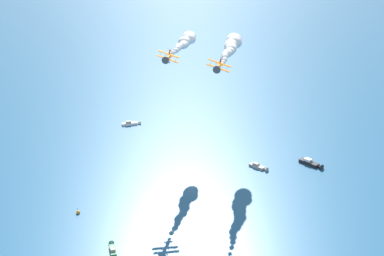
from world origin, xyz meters
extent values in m
plane|color=#1E517A|center=(0.00, 0.00, 0.00)|extent=(2000.00, 2000.00, 0.00)
cube|color=white|center=(-4.36, -55.38, 0.50)|extent=(6.53, 3.66, 1.00)
cone|color=white|center=(-8.01, -54.31, 0.50)|extent=(2.09, 2.36, 1.99)
cube|color=gray|center=(-3.91, -55.52, 1.37)|extent=(2.54, 2.14, 0.75)
cube|color=black|center=(-40.61, 11.42, 0.57)|extent=(3.57, 7.45, 1.14)
cone|color=black|center=(-41.42, 15.72, 0.57)|extent=(2.59, 2.22, 2.29)
cube|color=silver|center=(-40.51, 10.89, 1.57)|extent=(2.26, 2.80, 0.86)
cube|color=#9E9993|center=(-23.75, 4.04, 0.45)|extent=(3.26, 5.96, 0.91)
cone|color=#9E9993|center=(-24.67, 7.39, 0.45)|extent=(2.14, 1.88, 1.82)
cube|color=gray|center=(-23.64, 3.63, 1.25)|extent=(1.93, 2.30, 0.68)
cube|color=#33704C|center=(38.02, 23.71, 0.38)|extent=(2.87, 4.95, 0.75)
cone|color=#33704C|center=(37.14, 20.97, 0.38)|extent=(1.80, 1.61, 1.51)
cube|color=gray|center=(38.13, 24.05, 1.04)|extent=(1.65, 1.94, 0.57)
sphere|color=orange|center=(38.80, 0.96, 0.39)|extent=(1.10, 1.10, 1.10)
cylinder|color=black|center=(38.80, 0.96, 1.44)|extent=(0.08, 0.08, 1.00)
cylinder|color=orange|center=(-5.96, 5.75, 38.17)|extent=(5.25, 5.38, 1.12)
cylinder|color=white|center=(-3.95, 7.84, 38.17)|extent=(1.32, 1.30, 1.25)
cylinder|color=#4C4C51|center=(-3.65, 8.14, 38.17)|extent=(2.09, 2.02, 2.86)
cube|color=orange|center=(-5.70, 5.91, 37.91)|extent=(5.89, 5.75, 2.17)
cube|color=orange|center=(-6.03, 6.23, 39.46)|extent=(5.89, 5.75, 2.17)
cylinder|color=white|center=(-7.60, 7.75, 37.97)|extent=(0.47, 0.46, 1.58)
cylinder|color=white|center=(-6.48, 6.67, 38.43)|extent=(0.47, 0.46, 1.58)
cylinder|color=white|center=(-5.24, 5.47, 38.94)|extent=(0.47, 0.46, 1.58)
cylinder|color=white|center=(-4.12, 4.40, 39.40)|extent=(0.47, 0.46, 1.58)
cube|color=orange|center=(-8.05, 3.81, 38.69)|extent=(1.08, 1.10, 1.18)
cube|color=orange|center=(-7.94, 3.70, 38.17)|extent=(2.37, 2.33, 0.79)
cylinder|color=black|center=(-5.82, 6.73, 36.95)|extent=(0.62, 0.63, 0.61)
cylinder|color=black|center=(-4.58, 5.53, 37.47)|extent=(0.62, 0.63, 0.61)
cylinder|color=#262628|center=(-6.12, 6.32, 39.89)|extent=(0.30, 0.29, 0.89)
cylinder|color=red|center=(-6.19, 6.39, 39.86)|extent=(0.34, 0.33, 0.78)
cylinder|color=red|center=(-6.05, 6.26, 39.92)|extent=(0.34, 0.33, 0.78)
cube|color=red|center=(-6.25, 6.45, 40.52)|extent=(0.48, 0.47, 0.60)
sphere|color=brown|center=(-6.33, 6.53, 40.88)|extent=(0.21, 0.21, 0.21)
cylinder|color=red|center=(-6.54, 6.72, 40.86)|extent=(0.22, 0.22, 0.59)
cylinder|color=red|center=(-6.15, 6.35, 41.02)|extent=(0.41, 0.40, 0.46)
ellipsoid|color=white|center=(-9.27, 2.68, 38.07)|extent=(2.16, 2.17, 1.27)
ellipsoid|color=white|center=(-11.15, 0.83, 37.88)|extent=(2.62, 2.63, 1.51)
ellipsoid|color=white|center=(-12.92, -1.11, 37.96)|extent=(3.06, 3.06, 1.85)
ellipsoid|color=white|center=(-14.50, -3.24, 38.24)|extent=(3.82, 3.83, 2.30)
ellipsoid|color=white|center=(-16.08, -5.37, 38.22)|extent=(4.66, 4.68, 2.63)
ellipsoid|color=white|center=(-18.21, -6.97, 38.17)|extent=(5.84, 5.87, 3.28)
ellipsoid|color=white|center=(-20.29, -8.61, 38.18)|extent=(5.59, 5.60, 3.43)
ellipsoid|color=white|center=(-22.13, -10.49, 38.48)|extent=(6.64, 6.66, 4.07)
ellipsoid|color=white|center=(-23.67, -12.66, 37.96)|extent=(7.72, 7.77, 4.24)
ellipsoid|color=white|center=(-25.09, -14.94, 37.85)|extent=(7.61, 7.61, 4.90)
ellipsoid|color=white|center=(-26.83, -16.92, 38.06)|extent=(9.30, 9.35, 5.05)
ellipsoid|color=white|center=(-29.29, -18.20, 38.44)|extent=(8.60, 8.60, 5.50)
ellipsoid|color=white|center=(-30.65, -20.54, 38.67)|extent=(10.69, 10.75, 5.99)
cylinder|color=orange|center=(2.85, -8.97, 38.93)|extent=(5.25, 5.38, 1.12)
cylinder|color=white|center=(4.86, -6.89, 38.93)|extent=(1.32, 1.30, 1.25)
cylinder|color=#4C4C51|center=(5.16, -6.58, 38.93)|extent=(2.09, 2.02, 2.86)
cube|color=orange|center=(3.11, -8.81, 38.67)|extent=(5.89, 5.75, 2.17)
cube|color=orange|center=(2.78, -8.49, 40.22)|extent=(5.89, 5.75, 2.17)
cylinder|color=white|center=(1.21, -6.97, 38.73)|extent=(0.47, 0.46, 1.58)
cylinder|color=white|center=(2.33, -8.05, 39.19)|extent=(0.47, 0.46, 1.58)
cylinder|color=white|center=(3.57, -9.25, 39.70)|extent=(0.47, 0.46, 1.58)
cylinder|color=white|center=(4.69, -10.33, 40.17)|extent=(0.47, 0.46, 1.58)
cube|color=orange|center=(0.76, -10.91, 39.46)|extent=(1.08, 1.10, 1.18)
cube|color=orange|center=(0.87, -11.02, 38.93)|extent=(2.37, 2.33, 0.79)
cylinder|color=black|center=(2.99, -8.00, 37.71)|extent=(0.62, 0.63, 0.61)
cylinder|color=black|center=(4.23, -9.19, 38.23)|extent=(0.62, 0.63, 0.61)
cylinder|color=#262628|center=(2.69, -8.40, 40.65)|extent=(0.30, 0.29, 0.89)
cylinder|color=red|center=(2.62, -8.33, 40.63)|extent=(0.34, 0.33, 0.78)
cylinder|color=red|center=(2.76, -8.47, 40.68)|extent=(0.34, 0.33, 0.78)
cube|color=red|center=(2.56, -8.27, 41.28)|extent=(0.48, 0.47, 0.60)
sphere|color=#9E7051|center=(2.48, -8.20, 41.64)|extent=(0.21, 0.21, 0.21)
cylinder|color=red|center=(2.21, -7.94, 41.26)|extent=(0.48, 0.47, 0.25)
cylinder|color=red|center=(2.85, -8.55, 41.52)|extent=(0.48, 0.47, 0.25)
ellipsoid|color=white|center=(-0.16, -12.34, 39.20)|extent=(1.98, 1.98, 1.22)
ellipsoid|color=white|center=(-1.94, -14.27, 38.92)|extent=(2.73, 2.74, 1.70)
ellipsoid|color=white|center=(-3.98, -15.96, 39.01)|extent=(3.38, 3.38, 2.15)
ellipsoid|color=white|center=(-5.85, -17.81, 39.14)|extent=(3.76, 3.77, 2.32)
ellipsoid|color=white|center=(-7.47, -19.90, 39.08)|extent=(5.17, 5.20, 2.81)
ellipsoid|color=white|center=(-9.71, -21.39, 38.93)|extent=(4.99, 5.01, 3.03)
ellipsoid|color=white|center=(-11.47, -23.34, 38.65)|extent=(5.66, 5.67, 3.45)
ellipsoid|color=white|center=(-12.73, -25.78, 39.13)|extent=(6.16, 6.16, 3.95)
ellipsoid|color=white|center=(-14.57, -27.66, 38.66)|extent=(7.90, 7.94, 4.52)
ellipsoid|color=white|center=(-17.17, -28.81, 39.02)|extent=(7.39, 7.40, 4.62)
ellipsoid|color=white|center=(-18.40, -31.27, 39.17)|extent=(9.60, 9.66, 5.21)
camera|label=1|loc=(81.14, 131.88, 78.97)|focal=49.95mm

